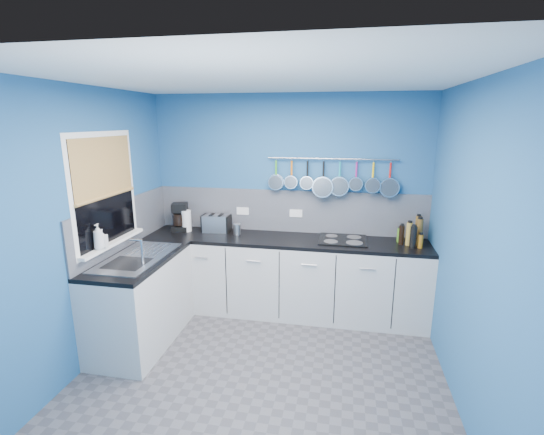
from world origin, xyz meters
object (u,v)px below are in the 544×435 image
(paper_towel, at_px, (187,221))
(hob, at_px, (343,240))
(soap_bottle_a, at_px, (98,237))
(toaster, at_px, (217,223))
(canister, at_px, (237,229))
(soap_bottle_b, at_px, (102,238))
(coffee_maker, at_px, (180,217))

(paper_towel, relative_size, hob, 0.49)
(paper_towel, xyz_separation_m, hob, (1.85, -0.02, -0.12))
(soap_bottle_a, distance_m, paper_towel, 1.26)
(hob, bearing_deg, toaster, 176.98)
(toaster, distance_m, canister, 0.29)
(soap_bottle_b, height_order, canister, soap_bottle_b)
(coffee_maker, bearing_deg, toaster, -8.98)
(toaster, bearing_deg, soap_bottle_a, -123.76)
(paper_towel, height_order, toaster, paper_towel)
(soap_bottle_b, bearing_deg, coffee_maker, 78.27)
(paper_towel, height_order, canister, paper_towel)
(canister, bearing_deg, coffee_maker, 177.35)
(canister, bearing_deg, soap_bottle_b, -130.44)
(soap_bottle_b, relative_size, toaster, 0.55)
(paper_towel, distance_m, coffee_maker, 0.10)
(coffee_maker, bearing_deg, soap_bottle_a, -115.13)
(canister, relative_size, hob, 0.24)
(soap_bottle_a, bearing_deg, coffee_maker, 78.78)
(toaster, bearing_deg, paper_towel, -175.97)
(soap_bottle_b, distance_m, paper_towel, 1.20)
(soap_bottle_b, distance_m, coffee_maker, 1.20)
(soap_bottle_b, relative_size, canister, 1.37)
(paper_towel, xyz_separation_m, canister, (0.63, -0.02, -0.06))
(canister, bearing_deg, hob, -0.29)
(soap_bottle_a, bearing_deg, canister, 50.86)
(hob, bearing_deg, canister, 179.71)
(soap_bottle_a, height_order, coffee_maker, soap_bottle_a)
(soap_bottle_a, relative_size, hob, 0.46)
(paper_towel, relative_size, canister, 2.02)
(soap_bottle_b, height_order, paper_towel, soap_bottle_b)
(paper_towel, distance_m, canister, 0.63)
(canister, bearing_deg, paper_towel, 178.53)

